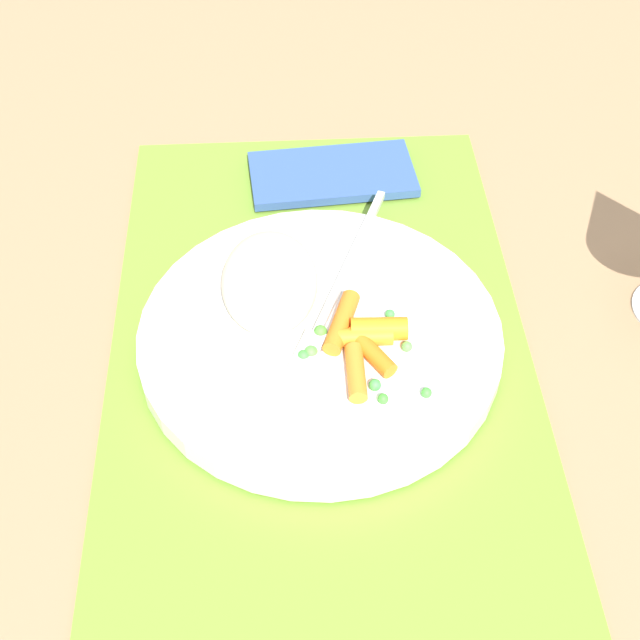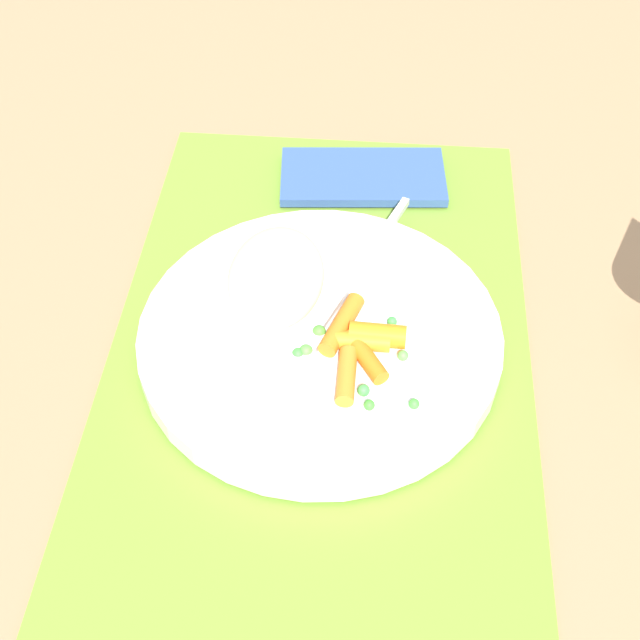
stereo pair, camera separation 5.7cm
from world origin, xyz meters
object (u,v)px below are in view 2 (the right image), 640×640
(plate, at_px, (320,337))
(carrot_portion, at_px, (359,344))
(fork, at_px, (339,299))
(napkin, at_px, (363,177))
(rice_mound, at_px, (276,277))

(plate, xyz_separation_m, carrot_portion, (0.02, 0.03, 0.02))
(carrot_portion, distance_m, fork, 0.05)
(napkin, bearing_deg, plate, -6.28)
(rice_mound, bearing_deg, napkin, 160.75)
(carrot_portion, relative_size, napkin, 0.67)
(carrot_portion, distance_m, napkin, 0.21)
(rice_mound, bearing_deg, fork, 84.18)
(rice_mound, relative_size, fork, 0.52)
(plate, distance_m, carrot_portion, 0.04)
(carrot_portion, xyz_separation_m, napkin, (-0.21, -0.01, -0.02))
(rice_mound, distance_m, carrot_portion, 0.08)
(plate, height_order, carrot_portion, carrot_portion)
(fork, bearing_deg, plate, -22.15)
(fork, bearing_deg, napkin, 176.57)
(rice_mound, xyz_separation_m, napkin, (-0.16, 0.06, -0.03))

